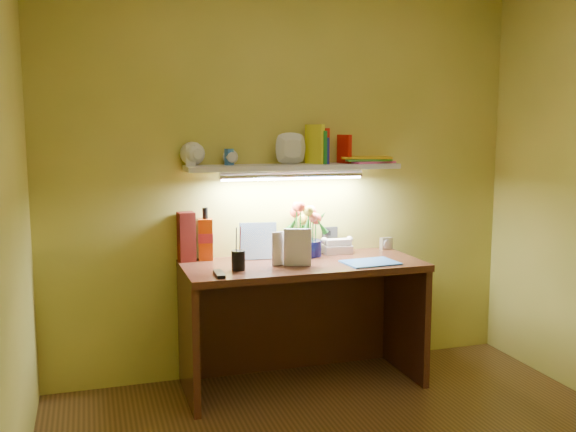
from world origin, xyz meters
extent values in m
cube|color=#33160E|center=(0.00, 1.20, 0.38)|extent=(1.40, 0.60, 0.75)
cube|color=silver|center=(0.65, 1.43, 0.79)|extent=(0.08, 0.05, 0.08)
cube|color=#53110D|center=(-0.64, 1.44, 0.90)|extent=(0.10, 0.10, 0.29)
cylinder|color=black|center=(-0.41, 1.12, 0.84)|extent=(0.09, 0.09, 0.19)
cube|color=black|center=(-0.53, 1.01, 0.76)|extent=(0.05, 0.16, 0.02)
cube|color=blue|center=(0.37, 1.06, 0.75)|extent=(0.32, 0.25, 0.01)
imported|color=silver|center=(-0.20, 1.15, 0.85)|extent=(0.15, 0.05, 0.20)
imported|color=silver|center=(-0.13, 1.14, 0.86)|extent=(0.15, 0.07, 0.22)
cube|color=silver|center=(0.00, 1.38, 1.30)|extent=(1.30, 0.25, 0.03)
imported|color=silver|center=(-0.57, 1.39, 1.37)|extent=(0.18, 0.18, 0.11)
imported|color=silver|center=(-0.38, 1.38, 1.36)|extent=(0.10, 0.10, 0.09)
imported|color=silver|center=(-0.01, 1.36, 1.34)|extent=(0.20, 0.20, 0.05)
cube|color=silver|center=(-0.61, 1.42, 1.38)|extent=(0.06, 0.05, 0.12)
cube|color=blue|center=(-0.39, 1.41, 1.36)|extent=(0.05, 0.05, 0.10)
cube|color=red|center=(0.20, 1.41, 1.42)|extent=(0.04, 0.15, 0.22)
cube|color=yellow|center=(0.14, 1.40, 1.43)|extent=(0.08, 0.15, 0.24)
cube|color=#17219B|center=(0.19, 1.39, 1.39)|extent=(0.04, 0.12, 0.16)
cube|color=#1B7025|center=(0.18, 1.39, 1.42)|extent=(0.04, 0.13, 0.20)
cube|color=red|center=(0.34, 1.41, 1.40)|extent=(0.05, 0.13, 0.18)
cube|color=#FD51B4|center=(0.50, 1.40, 1.32)|extent=(0.32, 0.26, 0.01)
cube|color=green|center=(0.48, 1.40, 1.33)|extent=(0.30, 0.23, 0.01)
cube|color=gold|center=(0.48, 1.42, 1.35)|extent=(0.36, 0.31, 0.01)
camera|label=1|loc=(-1.19, -2.29, 1.53)|focal=40.00mm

